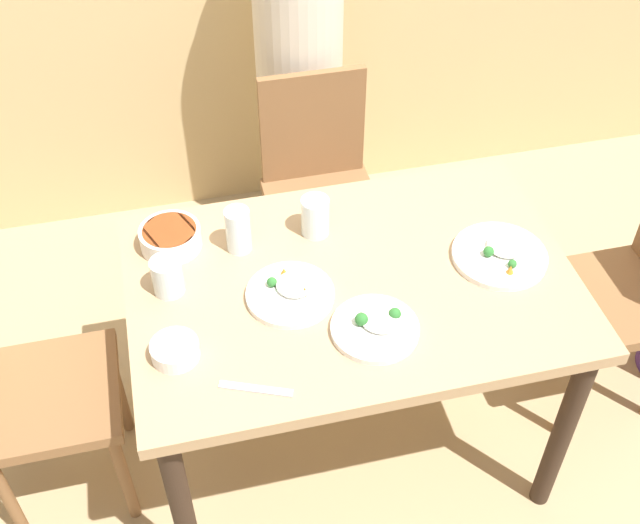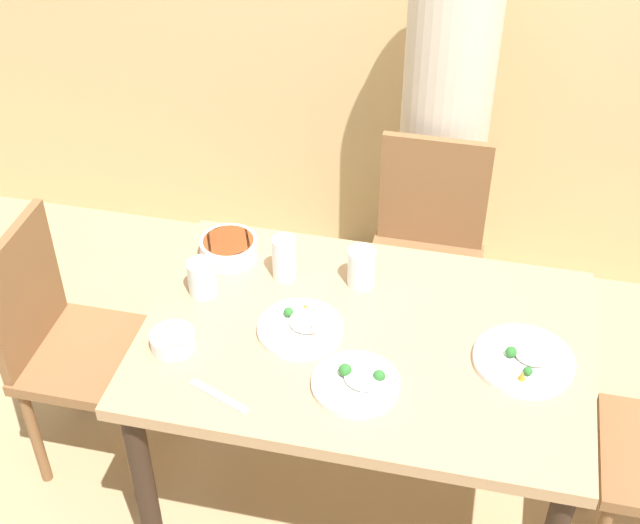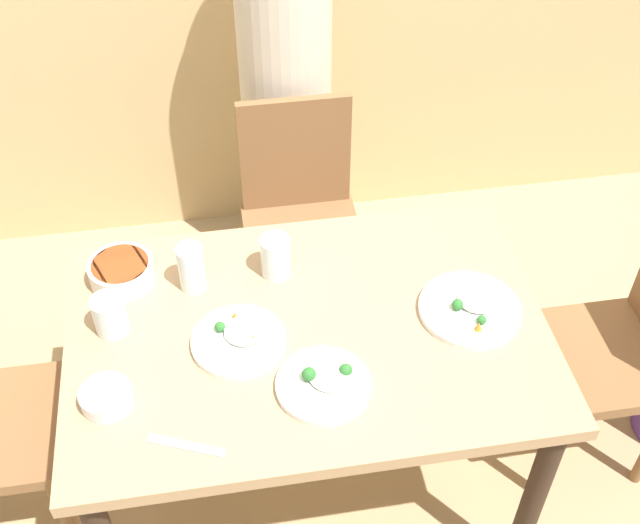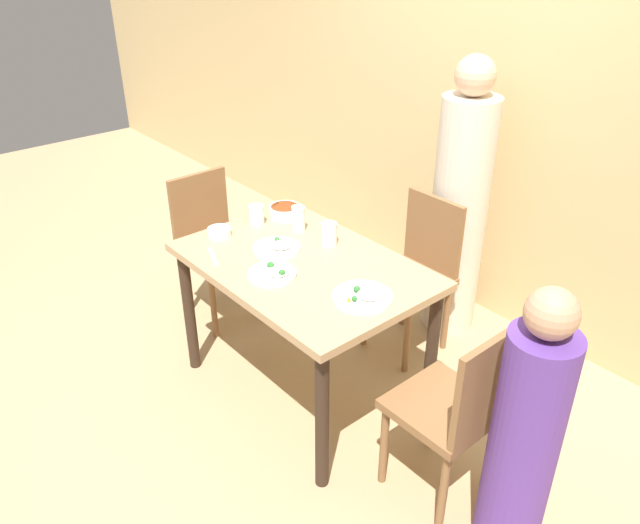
{
  "view_description": "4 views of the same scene",
  "coord_description": "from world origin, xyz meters",
  "px_view_note": "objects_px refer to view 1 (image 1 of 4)",
  "views": [
    {
      "loc": [
        -0.44,
        -1.46,
        2.33
      ],
      "look_at": [
        -0.07,
        0.07,
        0.8
      ],
      "focal_mm": 45.0,
      "sensor_mm": 36.0,
      "label": 1
    },
    {
      "loc": [
        0.27,
        -1.74,
        2.44
      ],
      "look_at": [
        -0.13,
        0.02,
        1.0
      ],
      "focal_mm": 50.0,
      "sensor_mm": 36.0,
      "label": 2
    },
    {
      "loc": [
        -0.19,
        -1.33,
        2.31
      ],
      "look_at": [
        0.04,
        0.06,
        0.94
      ],
      "focal_mm": 45.0,
      "sensor_mm": 36.0,
      "label": 3
    },
    {
      "loc": [
        2.03,
        -1.63,
        2.23
      ],
      "look_at": [
        0.08,
        0.04,
        0.79
      ],
      "focal_mm": 35.0,
      "sensor_mm": 36.0,
      "label": 4
    }
  ],
  "objects_px": {
    "person_adult": "(299,77)",
    "bowl_curry": "(170,237)",
    "chair_adult_spot": "(320,187)",
    "chair_child_spot": "(634,286)",
    "glass_water_tall": "(238,230)",
    "plate_rice_adult": "(500,254)"
  },
  "relations": [
    {
      "from": "person_adult",
      "to": "bowl_curry",
      "type": "height_order",
      "value": "person_adult"
    },
    {
      "from": "chair_adult_spot",
      "to": "person_adult",
      "type": "height_order",
      "value": "person_adult"
    },
    {
      "from": "chair_adult_spot",
      "to": "person_adult",
      "type": "xyz_separation_m",
      "value": [
        0.0,
        0.33,
        0.26
      ]
    },
    {
      "from": "chair_adult_spot",
      "to": "chair_child_spot",
      "type": "relative_size",
      "value": 1.0
    },
    {
      "from": "plate_rice_adult",
      "to": "glass_water_tall",
      "type": "bearing_deg",
      "value": 163.61
    },
    {
      "from": "chair_child_spot",
      "to": "glass_water_tall",
      "type": "bearing_deg",
      "value": -97.78
    },
    {
      "from": "plate_rice_adult",
      "to": "glass_water_tall",
      "type": "xyz_separation_m",
      "value": [
        -0.7,
        0.21,
        0.06
      ]
    },
    {
      "from": "chair_adult_spot",
      "to": "bowl_curry",
      "type": "relative_size",
      "value": 5.19
    },
    {
      "from": "chair_child_spot",
      "to": "bowl_curry",
      "type": "bearing_deg",
      "value": -98.92
    },
    {
      "from": "chair_child_spot",
      "to": "person_adult",
      "type": "xyz_separation_m",
      "value": [
        -0.86,
        1.05,
        0.26
      ]
    },
    {
      "from": "person_adult",
      "to": "bowl_curry",
      "type": "xyz_separation_m",
      "value": [
        -0.55,
        -0.83,
        0.05
      ]
    },
    {
      "from": "plate_rice_adult",
      "to": "glass_water_tall",
      "type": "height_order",
      "value": "glass_water_tall"
    },
    {
      "from": "chair_adult_spot",
      "to": "person_adult",
      "type": "relative_size",
      "value": 0.55
    },
    {
      "from": "person_adult",
      "to": "bowl_curry",
      "type": "bearing_deg",
      "value": -123.64
    },
    {
      "from": "person_adult",
      "to": "plate_rice_adult",
      "type": "distance_m",
      "value": 1.14
    },
    {
      "from": "chair_child_spot",
      "to": "bowl_curry",
      "type": "height_order",
      "value": "chair_child_spot"
    },
    {
      "from": "chair_adult_spot",
      "to": "chair_child_spot",
      "type": "bearing_deg",
      "value": -39.88
    },
    {
      "from": "person_adult",
      "to": "chair_adult_spot",
      "type": "bearing_deg",
      "value": -90.0
    },
    {
      "from": "bowl_curry",
      "to": "chair_child_spot",
      "type": "bearing_deg",
      "value": -8.92
    },
    {
      "from": "chair_adult_spot",
      "to": "glass_water_tall",
      "type": "distance_m",
      "value": 0.75
    },
    {
      "from": "chair_child_spot",
      "to": "person_adult",
      "type": "height_order",
      "value": "person_adult"
    },
    {
      "from": "chair_adult_spot",
      "to": "plate_rice_adult",
      "type": "bearing_deg",
      "value": -65.92
    }
  ]
}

